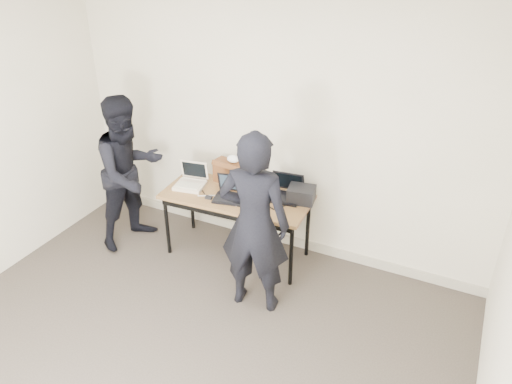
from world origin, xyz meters
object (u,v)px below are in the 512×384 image
Objects in this scene: person_typist at (254,224)px; laptop_right at (286,192)px; laptop_center at (230,193)px; leather_satchel at (231,172)px; laptop_beige at (191,182)px; equipment_box at (301,194)px; person_observer at (130,172)px; desk at (236,201)px.

laptop_right is at bearing -95.82° from person_typist.
laptop_center is 0.92× the size of leather_satchel.
laptop_beige is at bearing -137.63° from leather_satchel.
equipment_box is at bearing -9.92° from laptop_right.
laptop_beige is 0.96× the size of laptop_right.
laptop_center is at bearing -13.93° from laptop_beige.
leather_satchel is at bearing 172.12° from laptop_right.
person_typist reaches higher than laptop_center.
person_typist reaches higher than person_observer.
laptop_right is 0.21× the size of person_observer.
laptop_right is 0.64m from leather_satchel.
laptop_right is 1.66m from person_observer.
leather_satchel is (-0.64, 0.02, 0.07)m from laptop_right.
laptop_center is (-0.04, -0.05, 0.11)m from desk.
laptop_center is at bearing -131.35° from desk.
desk is 0.81m from person_typist.
desk is 5.89× the size of equipment_box.
laptop_center is 0.56m from laptop_right.
equipment_box is at bearing 0.69° from laptop_beige.
laptop_right reaches higher than desk.
laptop_beige is 0.20× the size of person_typist.
laptop_beige is at bearing 178.08° from desk.
laptop_center is at bearing -158.65° from laptop_right.
desk is 0.35m from leather_satchel.
laptop_center is 1.34× the size of equipment_box.
laptop_beige reaches higher than laptop_right.
person_typist reaches higher than laptop_right.
laptop_beige is 1.17m from equipment_box.
laptop_beige is 1.01m from laptop_right.
person_observer is at bearing -21.93° from person_typist.
person_typist is at bearing -86.78° from person_observer.
person_observer is (-0.97, -0.44, -0.02)m from leather_satchel.
person_observer is (-1.11, -0.16, 0.06)m from laptop_center.
leather_satchel is 1.07m from person_typist.
laptop_center is 0.71m from equipment_box.
person_observer is at bearing -172.77° from desk.
leather_satchel is at bearing 125.34° from desk.
laptop_center is 0.21× the size of person_observer.
leather_satchel is at bearing -49.23° from person_observer.
desk is 0.92× the size of person_observer.
desk is 0.67m from equipment_box.
equipment_box is 0.15× the size of person_typist.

